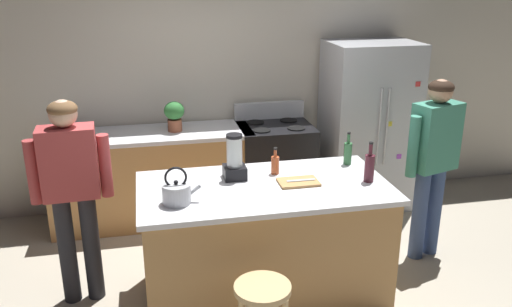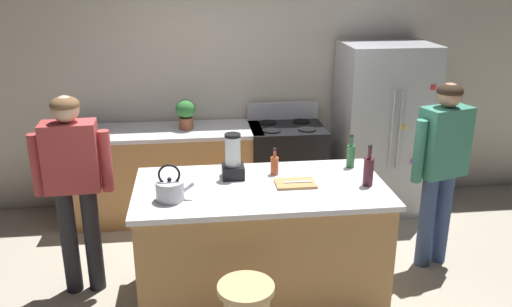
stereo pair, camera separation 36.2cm
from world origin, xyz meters
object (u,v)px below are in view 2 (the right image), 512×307
Objects in this scene: bottle_olive_oil at (351,155)px; person_by_island_left at (73,177)px; tea_kettle at (170,190)px; bottle_cooking_sauce at (274,165)px; blender_appliance at (233,159)px; bar_stool at (246,304)px; bottle_wine at (368,171)px; stove_range at (286,168)px; cutting_board at (295,184)px; chef_knife at (298,182)px; potted_plant at (186,112)px; refrigerator at (382,129)px; kitchen_island at (261,241)px; person_by_sink_right at (442,159)px.

person_by_island_left is at bearing -178.39° from bottle_olive_oil.
bottle_cooking_sauce is at bearing 26.52° from tea_kettle.
blender_appliance is (1.21, -0.05, 0.11)m from person_by_island_left.
person_by_island_left is 1.68m from bar_stool.
blender_appliance is 1.12× the size of bottle_wine.
bottle_cooking_sauce is 0.89m from tea_kettle.
stove_range reaches higher than cutting_board.
person_by_island_left reaches higher than bottle_cooking_sauce.
tea_kettle is at bearing -123.48° from stove_range.
bottle_cooking_sauce reaches higher than chef_knife.
potted_plant is (-0.36, 2.37, 0.63)m from bar_stool.
person_by_island_left is 0.86m from tea_kettle.
blender_appliance is 0.34m from bottle_cooking_sauce.
bottle_wine is 1.15× the size of tea_kettle.
stove_range is at bearing 178.61° from refrigerator.
bottle_cooking_sauce is (-0.64, -0.09, -0.02)m from bottle_olive_oil.
person_by_island_left is 2.22m from bottle_wine.
potted_plant is 0.95× the size of bottle_wine.
kitchen_island is 1.51m from person_by_island_left.
bottle_olive_oil is 1.52m from tea_kettle.
person_by_sink_right reaches higher than bottle_wine.
chef_knife is (0.94, 0.17, -0.06)m from tea_kettle.
refrigerator is 5.91× the size of potted_plant.
stove_range reaches higher than kitchen_island.
person_by_sink_right is 0.86m from bottle_wine.
bottle_olive_oil is at bearing -75.83° from stove_range.
potted_plant is (-2.03, 0.05, 0.23)m from refrigerator.
person_by_island_left is 5.11× the size of bottle_wine.
bottle_wine is at bearing -7.66° from cutting_board.
bar_stool is at bearing -90.29° from blender_appliance.
blender_appliance reaches higher than bottle_olive_oil.
refrigerator reaches higher than cutting_board.
cutting_board is at bearing -62.41° from potted_plant.
tea_kettle is (-0.66, -0.18, 0.55)m from kitchen_island.
chef_knife is (0.28, -0.02, 0.49)m from kitchen_island.
refrigerator is at bearing 45.44° from kitchen_island.
stove_range is (0.47, 1.52, 0.01)m from kitchen_island.
bottle_olive_oil reaches higher than bar_stool.
kitchen_island is at bearing -44.34° from blender_appliance.
bar_stool is (-0.66, -2.34, 0.00)m from stove_range.
blender_appliance is (0.01, 1.01, 0.61)m from bar_stool.
blender_appliance is 0.52m from cutting_board.
blender_appliance is (-0.66, -1.34, 0.61)m from stove_range.
stove_range is 3.55× the size of bottle_wine.
stove_range is at bearing 56.52° from tea_kettle.
bottle_cooking_sauce is 0.27m from cutting_board.
stove_range is 5.20× the size of bottle_cooking_sauce.
kitchen_island is 1.06× the size of refrigerator.
person_by_island_left is at bearing 179.11° from bottle_cooking_sauce.
kitchen_island is 1.77m from potted_plant.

